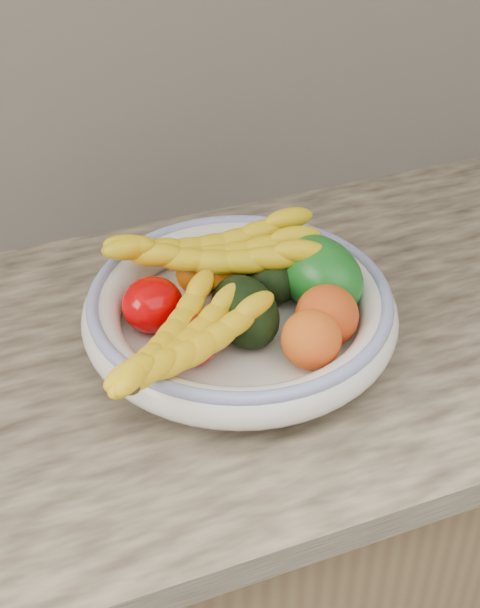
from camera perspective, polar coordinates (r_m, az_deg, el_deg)
name	(u,v)px	position (r m, az deg, el deg)	size (l,w,h in m)	color
kitchen_counter	(234,541)	(1.41, -0.39, -15.69)	(2.44, 0.66, 1.40)	brown
fruit_bowl	(240,311)	(1.05, 0.00, -0.50)	(0.39, 0.39, 0.08)	silver
clementine_back_left	(198,274)	(1.10, -2.83, 2.04)	(0.06, 0.06, 0.05)	#DE6604
clementine_back_right	(224,259)	(1.13, -1.08, 3.07)	(0.05, 0.05, 0.04)	#DA6504
clementine_back_mid	(226,274)	(1.10, -0.97, 2.02)	(0.05, 0.05, 0.05)	orange
clementine_extra	(230,263)	(1.12, -0.71, 2.75)	(0.05, 0.05, 0.05)	#F26005
tomato_left	(152,305)	(1.04, -5.92, -0.05)	(0.08, 0.08, 0.07)	#C30002
tomato_near_left	(191,340)	(0.98, -3.31, -2.44)	(0.07, 0.07, 0.06)	#A91103
avocado_center	(245,312)	(1.02, 0.32, -0.53)	(0.08, 0.11, 0.08)	black
avocado_right	(276,269)	(1.09, 2.42, 2.36)	(0.08, 0.11, 0.08)	black
green_mango	(319,274)	(1.07, 5.37, 2.02)	(0.08, 0.13, 0.09)	#0F5415
peach_front	(311,339)	(0.98, 4.83, -2.38)	(0.07, 0.07, 0.07)	orange
peach_right	(327,316)	(1.01, 5.86, -0.82)	(0.08, 0.08, 0.08)	orange
banana_bunch_back	(213,257)	(1.07, -1.82, 3.19)	(0.29, 0.11, 0.08)	yellow
banana_bunch_front	(183,347)	(0.94, -3.88, -2.91)	(0.26, 0.11, 0.07)	yellow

